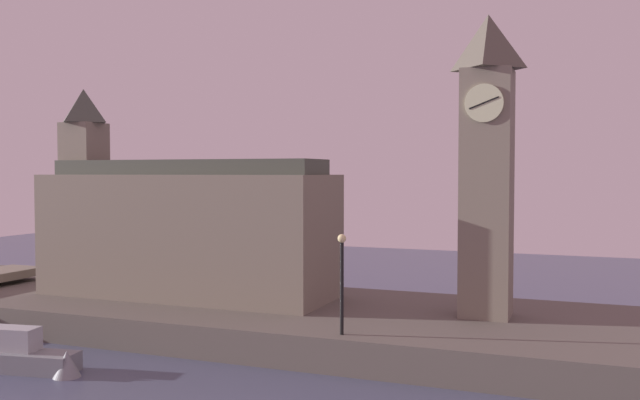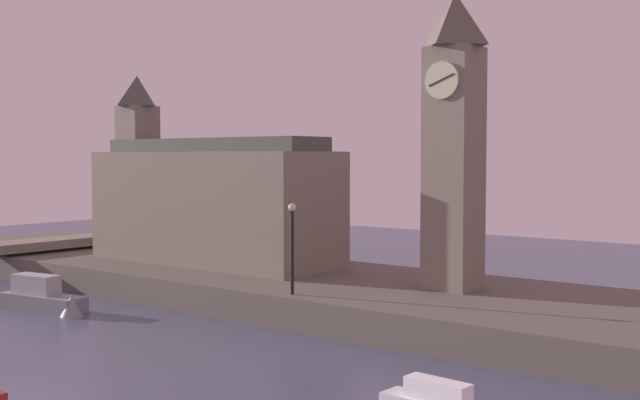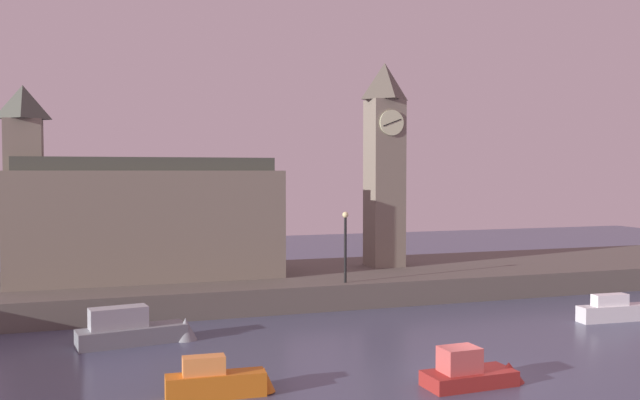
{
  "view_description": "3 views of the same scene",
  "coord_description": "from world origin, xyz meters",
  "px_view_note": "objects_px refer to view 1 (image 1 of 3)",
  "views": [
    {
      "loc": [
        9.58,
        -11.73,
        8.25
      ],
      "look_at": [
        -1.95,
        17.79,
        6.96
      ],
      "focal_mm": 38.51,
      "sensor_mm": 36.0,
      "label": 1
    },
    {
      "loc": [
        23.32,
        -12.44,
        7.8
      ],
      "look_at": [
        2.4,
        14.09,
        5.95
      ],
      "focal_mm": 44.17,
      "sensor_mm": 36.0,
      "label": 2
    },
    {
      "loc": [
        -14.06,
        -23.18,
        8.08
      ],
      "look_at": [
        -0.89,
        16.49,
        6.33
      ],
      "focal_mm": 38.86,
      "sensor_mm": 36.0,
      "label": 3
    }
  ],
  "objects_px": {
    "clock_tower": "(487,162)",
    "parliament_hall": "(180,227)",
    "streetlamp": "(342,273)",
    "boat_cruiser_grey": "(26,356)"
  },
  "relations": [
    {
      "from": "clock_tower",
      "to": "parliament_hall",
      "type": "distance_m",
      "value": 16.83
    },
    {
      "from": "streetlamp",
      "to": "boat_cruiser_grey",
      "type": "distance_m",
      "value": 13.53
    },
    {
      "from": "streetlamp",
      "to": "boat_cruiser_grey",
      "type": "height_order",
      "value": "streetlamp"
    },
    {
      "from": "streetlamp",
      "to": "boat_cruiser_grey",
      "type": "relative_size",
      "value": 0.72
    },
    {
      "from": "parliament_hall",
      "to": "boat_cruiser_grey",
      "type": "xyz_separation_m",
      "value": [
        -0.72,
        -10.5,
        -4.59
      ]
    },
    {
      "from": "streetlamp",
      "to": "parliament_hall",
      "type": "bearing_deg",
      "value": 153.93
    },
    {
      "from": "clock_tower",
      "to": "boat_cruiser_grey",
      "type": "height_order",
      "value": "clock_tower"
    },
    {
      "from": "clock_tower",
      "to": "boat_cruiser_grey",
      "type": "xyz_separation_m",
      "value": [
        -17.18,
        -10.79,
        -8.1
      ]
    },
    {
      "from": "clock_tower",
      "to": "boat_cruiser_grey",
      "type": "distance_m",
      "value": 21.85
    },
    {
      "from": "parliament_hall",
      "to": "streetlamp",
      "type": "distance_m",
      "value": 12.74
    }
  ]
}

